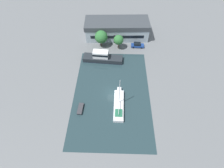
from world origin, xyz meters
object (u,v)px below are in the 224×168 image
(parked_car, at_px, (137,45))
(sailboat_moored, at_px, (119,105))
(quay_tree_near_building, at_px, (101,37))
(warehouse_building, at_px, (117,29))
(motor_cruiser, at_px, (102,57))
(small_dinghy, at_px, (80,109))
(quay_tree_by_water, at_px, (119,40))

(parked_car, distance_m, sailboat_moored, 26.46)
(quay_tree_near_building, bearing_deg, sailboat_moored, -76.16)
(warehouse_building, distance_m, motor_cruiser, 14.84)
(sailboat_moored, bearing_deg, parked_car, 76.60)
(motor_cruiser, bearing_deg, parked_car, -54.75)
(warehouse_building, relative_size, small_dinghy, 6.69)
(motor_cruiser, distance_m, small_dinghy, 20.14)
(motor_cruiser, bearing_deg, quay_tree_near_building, 9.48)
(parked_car, distance_m, motor_cruiser, 14.42)
(warehouse_building, xyz_separation_m, small_dinghy, (-9.45, -33.49, -2.90))
(quay_tree_near_building, relative_size, quay_tree_by_water, 1.14)
(warehouse_building, height_order, small_dinghy, warehouse_building)
(warehouse_building, distance_m, quay_tree_near_building, 8.37)
(warehouse_building, relative_size, quay_tree_by_water, 4.40)
(quay_tree_near_building, xyz_separation_m, quay_tree_by_water, (6.11, -1.19, -0.24))
(warehouse_building, relative_size, parked_car, 5.15)
(small_dinghy, bearing_deg, motor_cruiser, 79.62)
(parked_car, relative_size, sailboat_moored, 0.42)
(warehouse_building, xyz_separation_m, motor_cruiser, (-4.79, -13.92, -1.88))
(warehouse_building, height_order, quay_tree_near_building, warehouse_building)
(quay_tree_near_building, bearing_deg, quay_tree_by_water, -11.03)
(quay_tree_by_water, height_order, small_dinghy, quay_tree_by_water)
(quay_tree_near_building, xyz_separation_m, motor_cruiser, (0.69, -7.64, -2.60))
(quay_tree_by_water, distance_m, sailboat_moored, 24.83)
(parked_car, height_order, motor_cruiser, motor_cruiser)
(parked_car, bearing_deg, warehouse_building, -128.85)
(parked_car, bearing_deg, motor_cruiser, -57.19)
(quay_tree_by_water, bearing_deg, parked_car, 7.90)
(warehouse_building, distance_m, sailboat_moored, 32.23)
(warehouse_building, bearing_deg, quay_tree_near_building, -133.44)
(sailboat_moored, bearing_deg, quay_tree_near_building, 105.08)
(small_dinghy, bearing_deg, quay_tree_near_building, 84.72)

